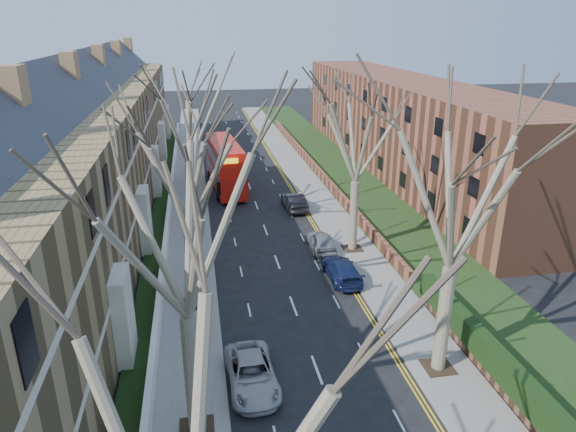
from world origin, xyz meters
TOP-DOWN VIEW (x-y plane):
  - pavement_left at (-6.00, 39.00)m, footprint 3.00×102.00m
  - pavement_right at (6.00, 39.00)m, footprint 3.00×102.00m
  - terrace_left at (-13.65, 31.00)m, footprint 9.70×78.00m
  - flats_right at (17.46, 43.00)m, footprint 13.97×54.00m
  - front_wall_left at (-7.65, 31.00)m, footprint 0.30×78.00m
  - grass_verge_right at (10.50, 39.00)m, footprint 6.00×102.00m
  - tree_left_mid at (-5.70, 6.00)m, footprint 10.50×10.50m
  - tree_left_far at (-5.70, 16.00)m, footprint 10.15×10.15m
  - tree_left_dist at (-5.70, 28.00)m, footprint 10.50×10.50m
  - tree_right_mid at (5.70, 8.00)m, footprint 10.50×10.50m
  - tree_right_far at (5.70, 22.00)m, footprint 10.15×10.15m
  - double_decker_bus at (-2.38, 38.60)m, footprint 3.48×11.19m
  - car_left_far at (-3.18, 8.42)m, footprint 2.34×4.75m
  - car_right_near at (3.70, 17.79)m, footprint 1.94×4.60m
  - car_right_mid at (3.49, 22.50)m, footprint 1.61×3.95m
  - car_right_far at (3.17, 31.35)m, footprint 1.81×4.48m

SIDE VIEW (x-z plane):
  - pavement_left at x=-6.00m, z-range 0.00..0.12m
  - pavement_right at x=6.00m, z-range 0.00..0.12m
  - grass_verge_right at x=10.50m, z-range 0.12..0.18m
  - front_wall_left at x=-7.65m, z-range 0.12..1.12m
  - car_left_far at x=-3.18m, z-range 0.00..1.30m
  - car_right_near at x=3.70m, z-range 0.00..1.33m
  - car_right_mid at x=3.49m, z-range 0.00..1.34m
  - car_right_far at x=3.17m, z-range 0.00..1.45m
  - double_decker_bus at x=-2.38m, z-range -0.04..4.57m
  - flats_right at x=17.46m, z-range -0.02..9.98m
  - terrace_left at x=-13.65m, z-range -1.27..12.33m
  - tree_left_far at x=-5.70m, z-range 2.13..16.35m
  - tree_right_far at x=5.70m, z-range 2.13..16.35m
  - tree_left_mid at x=-5.70m, z-range 2.20..16.91m
  - tree_right_mid at x=5.70m, z-range 2.20..16.91m
  - tree_left_dist at x=-5.70m, z-range 2.20..16.91m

